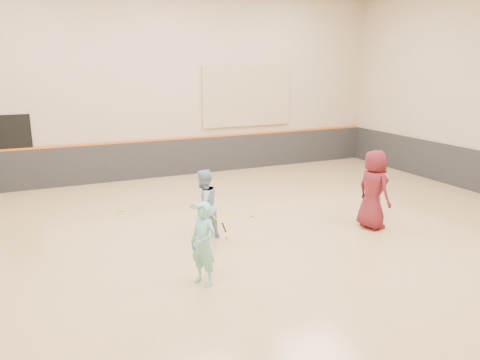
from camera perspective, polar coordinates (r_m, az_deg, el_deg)
name	(u,v)px	position (r m, az deg, el deg)	size (l,w,h in m)	color
room	(247,200)	(9.77, 0.82, -2.45)	(15.04, 12.04, 6.22)	tan
wainscot_back	(168,158)	(15.28, -8.73, 2.65)	(14.90, 0.04, 1.20)	#232326
accent_stripe	(168,139)	(15.16, -8.81, 4.94)	(14.90, 0.03, 0.06)	#D85914
acoustic_panel	(247,96)	(15.98, 0.88, 10.19)	(3.20, 0.08, 2.00)	tan
doorway	(13,154)	(14.68, -25.98, 2.89)	(1.10, 0.05, 2.20)	black
girl	(203,244)	(7.76, -4.48, -7.79)	(0.52, 0.34, 1.42)	#73C7BC
instructor	(203,205)	(9.67, -4.48, -3.08)	(0.73, 0.57, 1.49)	#8AACD6
young_man	(373,190)	(10.72, 15.96, -1.12)	(0.86, 0.56, 1.76)	#5B151E
held_racket	(219,215)	(9.63, -2.61, -4.24)	(0.46, 0.46, 0.53)	yellow
spare_racket	(121,211)	(11.91, -14.29, -3.65)	(0.65, 0.65, 0.11)	#B3DA30
ball_under_racket	(227,237)	(9.91, -1.65, -6.98)	(0.07, 0.07, 0.07)	#CEEC37
ball_in_hand	(379,179)	(10.66, 16.61, 0.09)	(0.07, 0.07, 0.07)	yellow
ball_beside_spare	(252,216)	(11.25, 1.50, -4.36)	(0.07, 0.07, 0.07)	#C5D531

